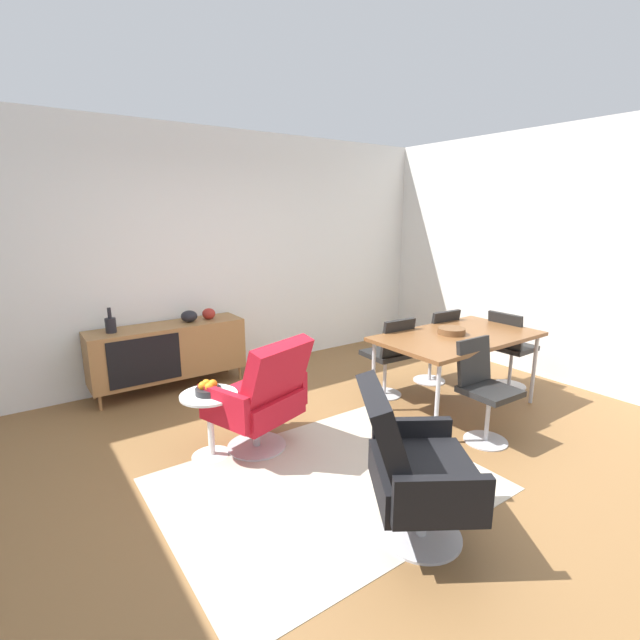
{
  "coord_description": "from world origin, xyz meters",
  "views": [
    {
      "loc": [
        -1.89,
        -2.45,
        1.87
      ],
      "look_at": [
        0.32,
        0.69,
        0.97
      ],
      "focal_mm": 25.51,
      "sensor_mm": 36.0,
      "label": 1
    }
  ],
  "objects_px": {
    "dining_chair_back_left": "(389,354)",
    "vase_sculptural_dark": "(209,314)",
    "vase_ceramic_small": "(111,324)",
    "fruit_bowl": "(208,389)",
    "dining_chair_front_left": "(484,387)",
    "dining_chair_back_right": "(435,343)",
    "lounge_chair_red": "(261,396)",
    "side_table_round": "(210,418)",
    "dining_table": "(458,339)",
    "vase_cobalt": "(189,316)",
    "wooden_bowl_on_table": "(451,331)",
    "sideboard": "(168,350)",
    "dining_chair_far_end": "(510,346)",
    "armchair_black_shell": "(413,466)"
  },
  "relations": [
    {
      "from": "sideboard",
      "to": "vase_ceramic_small",
      "type": "height_order",
      "value": "vase_ceramic_small"
    },
    {
      "from": "dining_chair_front_left",
      "to": "dining_table",
      "type": "bearing_deg",
      "value": 58.1
    },
    {
      "from": "fruit_bowl",
      "to": "lounge_chair_red",
      "type": "bearing_deg",
      "value": -22.01
    },
    {
      "from": "side_table_round",
      "to": "fruit_bowl",
      "type": "distance_m",
      "value": 0.24
    },
    {
      "from": "lounge_chair_red",
      "to": "fruit_bowl",
      "type": "bearing_deg",
      "value": 157.99
    },
    {
      "from": "dining_chair_back_left",
      "to": "dining_chair_front_left",
      "type": "relative_size",
      "value": 1.0
    },
    {
      "from": "dining_chair_back_left",
      "to": "lounge_chair_red",
      "type": "bearing_deg",
      "value": -172.32
    },
    {
      "from": "fruit_bowl",
      "to": "dining_chair_far_end",
      "type": "bearing_deg",
      "value": -8.8
    },
    {
      "from": "armchair_black_shell",
      "to": "vase_cobalt",
      "type": "bearing_deg",
      "value": 93.07
    },
    {
      "from": "dining_table",
      "to": "lounge_chair_red",
      "type": "height_order",
      "value": "lounge_chair_red"
    },
    {
      "from": "vase_ceramic_small",
      "to": "armchair_black_shell",
      "type": "bearing_deg",
      "value": -73.05
    },
    {
      "from": "side_table_round",
      "to": "dining_chair_far_end",
      "type": "bearing_deg",
      "value": -8.77
    },
    {
      "from": "dining_table",
      "to": "dining_chair_far_end",
      "type": "xyz_separation_m",
      "value": [
        0.89,
        -0.0,
        -0.23
      ]
    },
    {
      "from": "vase_cobalt",
      "to": "dining_chair_back_right",
      "type": "bearing_deg",
      "value": -34.26
    },
    {
      "from": "dining_chair_back_left",
      "to": "lounge_chair_red",
      "type": "xyz_separation_m",
      "value": [
        -1.59,
        -0.21,
        -0.0
      ]
    },
    {
      "from": "vase_sculptural_dark",
      "to": "armchair_black_shell",
      "type": "distance_m",
      "value": 3.17
    },
    {
      "from": "dining_chair_front_left",
      "to": "dining_chair_back_right",
      "type": "relative_size",
      "value": 1.0
    },
    {
      "from": "dining_chair_back_right",
      "to": "lounge_chair_red",
      "type": "distance_m",
      "value": 2.3
    },
    {
      "from": "vase_sculptural_dark",
      "to": "fruit_bowl",
      "type": "bearing_deg",
      "value": -112.32
    },
    {
      "from": "wooden_bowl_on_table",
      "to": "vase_sculptural_dark",
      "type": "bearing_deg",
      "value": 128.81
    },
    {
      "from": "vase_ceramic_small",
      "to": "fruit_bowl",
      "type": "xyz_separation_m",
      "value": [
        0.36,
        -1.59,
        -0.24
      ]
    },
    {
      "from": "dining_chair_back_right",
      "to": "side_table_round",
      "type": "relative_size",
      "value": 1.65
    },
    {
      "from": "vase_ceramic_small",
      "to": "armchair_black_shell",
      "type": "relative_size",
      "value": 0.26
    },
    {
      "from": "vase_ceramic_small",
      "to": "dining_table",
      "type": "xyz_separation_m",
      "value": [
        2.68,
        -2.08,
        -0.11
      ]
    },
    {
      "from": "armchair_black_shell",
      "to": "fruit_bowl",
      "type": "relative_size",
      "value": 4.73
    },
    {
      "from": "vase_cobalt",
      "to": "side_table_round",
      "type": "distance_m",
      "value": 1.71
    },
    {
      "from": "lounge_chair_red",
      "to": "fruit_bowl",
      "type": "relative_size",
      "value": 4.73
    },
    {
      "from": "dining_table",
      "to": "lounge_chair_red",
      "type": "distance_m",
      "value": 1.99
    },
    {
      "from": "vase_ceramic_small",
      "to": "wooden_bowl_on_table",
      "type": "bearing_deg",
      "value": -37.48
    },
    {
      "from": "dining_chair_back_left",
      "to": "vase_sculptural_dark",
      "type": "bearing_deg",
      "value": 130.78
    },
    {
      "from": "vase_cobalt",
      "to": "dining_chair_front_left",
      "type": "bearing_deg",
      "value": -59.68
    },
    {
      "from": "dining_chair_back_left",
      "to": "lounge_chair_red",
      "type": "relative_size",
      "value": 0.9
    },
    {
      "from": "vase_sculptural_dark",
      "to": "dining_chair_back_right",
      "type": "bearing_deg",
      "value": -37.12
    },
    {
      "from": "dining_chair_back_left",
      "to": "fruit_bowl",
      "type": "distance_m",
      "value": 1.97
    },
    {
      "from": "vase_ceramic_small",
      "to": "armchair_black_shell",
      "type": "distance_m",
      "value": 3.31
    },
    {
      "from": "vase_sculptural_dark",
      "to": "dining_chair_back_right",
      "type": "xyz_separation_m",
      "value": [
        2.01,
        -1.52,
        -0.31
      ]
    },
    {
      "from": "vase_cobalt",
      "to": "lounge_chair_red",
      "type": "relative_size",
      "value": 0.18
    },
    {
      "from": "vase_cobalt",
      "to": "dining_table",
      "type": "height_order",
      "value": "vase_cobalt"
    },
    {
      "from": "lounge_chair_red",
      "to": "armchair_black_shell",
      "type": "height_order",
      "value": "same"
    },
    {
      "from": "lounge_chair_red",
      "to": "wooden_bowl_on_table",
      "type": "bearing_deg",
      "value": -8.66
    },
    {
      "from": "vase_ceramic_small",
      "to": "dining_chair_far_end",
      "type": "distance_m",
      "value": 4.15
    },
    {
      "from": "lounge_chair_red",
      "to": "side_table_round",
      "type": "distance_m",
      "value": 0.43
    },
    {
      "from": "vase_sculptural_dark",
      "to": "vase_ceramic_small",
      "type": "xyz_separation_m",
      "value": [
        -1.02,
        0.0,
        0.02
      ]
    },
    {
      "from": "vase_sculptural_dark",
      "to": "dining_chair_front_left",
      "type": "relative_size",
      "value": 0.17
    },
    {
      "from": "vase_sculptural_dark",
      "to": "dining_chair_far_end",
      "type": "bearing_deg",
      "value": -39.18
    },
    {
      "from": "dining_chair_far_end",
      "to": "dining_chair_front_left",
      "type": "bearing_deg",
      "value": -155.74
    },
    {
      "from": "dining_chair_front_left",
      "to": "fruit_bowl",
      "type": "bearing_deg",
      "value": 151.89
    },
    {
      "from": "dining_table",
      "to": "dining_chair_back_right",
      "type": "xyz_separation_m",
      "value": [
        0.35,
        0.56,
        -0.23
      ]
    },
    {
      "from": "dining_table",
      "to": "dining_chair_back_right",
      "type": "distance_m",
      "value": 0.7
    },
    {
      "from": "lounge_chair_red",
      "to": "side_table_round",
      "type": "bearing_deg",
      "value": 158.2
    }
  ]
}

